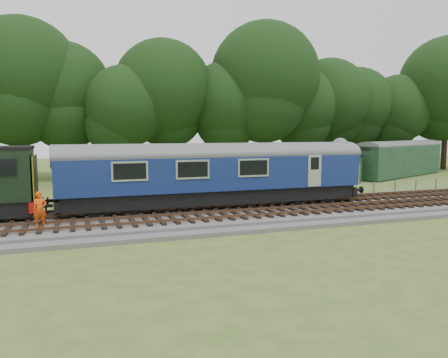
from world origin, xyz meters
name	(u,v)px	position (x,y,z in m)	size (l,w,h in m)	color
ground	(251,215)	(0.00, 0.00, 0.00)	(120.00, 120.00, 0.00)	#426023
ballast	(251,212)	(0.00, 0.00, 0.17)	(70.00, 7.00, 0.35)	#4C4C4F
track_north	(242,204)	(0.00, 1.40, 0.42)	(67.20, 2.40, 0.21)	black
track_south	(262,213)	(0.00, -1.60, 0.42)	(67.20, 2.40, 0.21)	black
fence	(226,203)	(0.00, 4.50, 0.00)	(64.00, 0.12, 1.00)	#6B6054
tree_line	(172,177)	(0.00, 22.00, 0.00)	(70.00, 8.00, 18.00)	black
dmu_railcar	(216,169)	(-1.68, 1.40, 2.61)	(18.05, 2.86, 3.88)	black
worker	(40,209)	(-11.23, -1.13, 1.19)	(0.61, 0.40, 1.68)	#FF4F0D
parked_coach	(401,157)	(23.41, 14.81, 2.09)	(14.33, 8.27, 3.72)	#183522
shed	(339,168)	(14.12, 12.46, 1.36)	(3.29, 3.29, 2.68)	#183522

